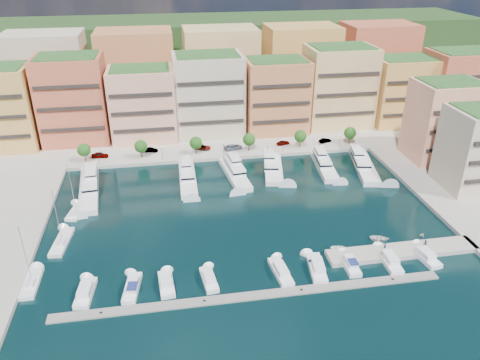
{
  "coord_description": "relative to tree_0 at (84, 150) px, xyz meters",
  "views": [
    {
      "loc": [
        -16.52,
        -94.95,
        57.56
      ],
      "look_at": [
        0.42,
        5.0,
        6.0
      ],
      "focal_mm": 35.0,
      "sensor_mm": 36.0,
      "label": 1
    }
  ],
  "objects": [
    {
      "name": "car_2",
      "position": [
        34.22,
        3.65,
        -3.04
      ],
      "size": [
        5.55,
        3.92,
        1.41
      ],
      "primitive_type": "imported",
      "rotation": [
        0.0,
        0.0,
        1.22
      ],
      "color": "gray",
      "rests_on": "north_quay"
    },
    {
      "name": "tree_5",
      "position": [
        80.0,
        0.0,
        0.0
      ],
      "size": [
        3.8,
        3.8,
        5.65
      ],
      "color": "#473323",
      "rests_on": "north_quay"
    },
    {
      "name": "tree_4",
      "position": [
        64.0,
        0.0,
        0.0
      ],
      "size": [
        3.8,
        3.8,
        5.65
      ],
      "color": "#473323",
      "rests_on": "north_quay"
    },
    {
      "name": "apartment_7",
      "position": [
        124.0,
        14.49,
        8.57
      ],
      "size": [
        22.0,
        16.5,
        24.8
      ],
      "color": "#BB563E",
      "rests_on": "north_quay"
    },
    {
      "name": "car_5",
      "position": [
        72.99,
        2.55,
        -3.06
      ],
      "size": [
        4.39,
        2.7,
        1.36
      ],
      "primitive_type": "imported",
      "rotation": [
        0.0,
        0.0,
        1.9
      ],
      "color": "gray",
      "rests_on": "north_quay"
    },
    {
      "name": "apartment_east_a",
      "position": [
        102.0,
        -13.51,
        7.57
      ],
      "size": [
        18.0,
        14.5,
        22.8
      ],
      "color": "#F5AE88",
      "rests_on": "east_quay"
    },
    {
      "name": "yacht_5",
      "position": [
        67.29,
        -13.16,
        -3.53
      ],
      "size": [
        6.07,
        19.24,
        7.3
      ],
      "color": "white",
      "rests_on": "ground"
    },
    {
      "name": "tender_2",
      "position": [
        67.4,
        -50.3,
        -4.31
      ],
      "size": [
        4.82,
        3.98,
        0.87
      ],
      "primitive_type": "imported",
      "rotation": [
        0.0,
        0.0,
        1.31
      ],
      "color": "silver",
      "rests_on": "ground"
    },
    {
      "name": "sailboat_0",
      "position": [
        -3.64,
        -53.37,
        -4.43
      ],
      "size": [
        2.89,
        9.08,
        13.2
      ],
      "color": "white",
      "rests_on": "ground"
    },
    {
      "name": "north_quay",
      "position": [
        40.0,
        28.5,
        -4.74
      ],
      "size": [
        220.0,
        64.0,
        2.0
      ],
      "primitive_type": "cube",
      "color": "#9E998E",
      "rests_on": "ground"
    },
    {
      "name": "ground",
      "position": [
        40.0,
        -33.5,
        -4.74
      ],
      "size": [
        400.0,
        400.0,
        0.0
      ],
      "primitive_type": "plane",
      "color": "black",
      "rests_on": "ground"
    },
    {
      "name": "cruiser_9",
      "position": [
        73.64,
        -58.09,
        -4.2
      ],
      "size": [
        3.7,
        8.2,
        2.55
      ],
      "color": "white",
      "rests_on": "ground"
    },
    {
      "name": "apartment_6",
      "position": [
        104.0,
        16.49,
        7.57
      ],
      "size": [
        20.0,
        15.5,
        22.8
      ],
      "color": "#E39953",
      "rests_on": "north_quay"
    },
    {
      "name": "cruiser_2",
      "position": [
        21.43,
        -58.08,
        -4.2
      ],
      "size": [
        3.15,
        7.5,
        2.55
      ],
      "color": "white",
      "rests_on": "ground"
    },
    {
      "name": "cruiser_0",
      "position": [
        6.78,
        -58.09,
        -4.2
      ],
      "size": [
        3.54,
        8.18,
        2.55
      ],
      "color": "white",
      "rests_on": "ground"
    },
    {
      "name": "car_0",
      "position": [
        3.83,
        2.48,
        -2.93
      ],
      "size": [
        4.9,
        2.22,
        1.63
      ],
      "primitive_type": "imported",
      "rotation": [
        0.0,
        0.0,
        1.51
      ],
      "color": "gray",
      "rests_on": "north_quay"
    },
    {
      "name": "tree_1",
      "position": [
        16.0,
        0.0,
        0.0
      ],
      "size": [
        3.8,
        3.8,
        5.65
      ],
      "color": "#473323",
      "rests_on": "north_quay"
    },
    {
      "name": "sailboat_1",
      "position": [
        -0.28,
        -40.23,
        -4.44
      ],
      "size": [
        3.99,
        10.76,
        13.2
      ],
      "color": "white",
      "rests_on": "ground"
    },
    {
      "name": "backblock_4",
      "position": [
        105.0,
        40.5,
        11.26
      ],
      "size": [
        26.0,
        18.0,
        30.0
      ],
      "primitive_type": "cube",
      "color": "#BB563E",
      "rests_on": "north_quay"
    },
    {
      "name": "south_pontoon",
      "position": [
        37.0,
        -63.5,
        -4.74
      ],
      "size": [
        72.0,
        2.2,
        0.35
      ],
      "primitive_type": "cube",
      "color": "gray",
      "rests_on": "ground"
    },
    {
      "name": "lamppost_4",
      "position": [
        76.0,
        -2.3,
        -0.92
      ],
      "size": [
        0.3,
        0.3,
        4.2
      ],
      "color": "black",
      "rests_on": "north_quay"
    },
    {
      "name": "apartment_1",
      "position": [
        -4.0,
        18.49,
        9.57
      ],
      "size": [
        20.0,
        16.5,
        26.8
      ],
      "color": "#BB563E",
      "rests_on": "north_quay"
    },
    {
      "name": "person_0",
      "position": [
        66.3,
        -54.86,
        -2.97
      ],
      "size": [
        0.51,
        0.64,
        1.54
      ],
      "primitive_type": "imported",
      "rotation": [
        0.0,
        0.0,
        1.86
      ],
      "color": "#272C4E",
      "rests_on": "finger_pier"
    },
    {
      "name": "yacht_6",
      "position": [
        78.42,
        -14.85,
        -3.53
      ],
      "size": [
        9.26,
        23.1,
        7.3
      ],
      "color": "white",
      "rests_on": "ground"
    },
    {
      "name": "finger_pier",
      "position": [
        70.0,
        -55.5,
        -4.74
      ],
      "size": [
        32.0,
        5.0,
        2.0
      ],
      "primitive_type": "cube",
      "color": "#9E998E",
      "rests_on": "ground"
    },
    {
      "name": "lamppost_1",
      "position": [
        22.0,
        -2.3,
        -0.92
      ],
      "size": [
        0.3,
        0.3,
        4.2
      ],
      "color": "black",
      "rests_on": "north_quay"
    },
    {
      "name": "tender_3",
      "position": [
        77.24,
        -50.32,
        -4.38
      ],
      "size": [
        1.65,
        1.52,
        0.73
      ],
      "primitive_type": "imported",
      "rotation": [
        0.0,
        0.0,
        1.84
      ],
      "color": "beige",
      "rests_on": "ground"
    },
    {
      "name": "yacht_4",
      "position": [
        52.48,
        -12.82,
        -3.65
      ],
      "size": [
        8.17,
        18.65,
        7.3
      ],
      "color": "white",
      "rests_on": "ground"
    },
    {
      "name": "sailboat_2",
      "position": [
        1.0,
        -27.65,
        -4.42
      ],
      "size": [
        4.31,
        8.24,
        13.2
      ],
      "color": "white",
      "rests_on": "ground"
    },
    {
      "name": "cruiser_7",
      "position": [
        57.53,
        -58.1,
        -4.17
      ],
      "size": [
        2.69,
        7.48,
        2.66
      ],
      "color": "white",
      "rests_on": "ground"
    },
    {
      "name": "yacht_0",
      "position": [
        2.8,
        -16.01,
        -3.53
      ],
      "size": [
        6.77,
        25.43,
        7.3
      ],
      "color": "white",
      "rests_on": "ground"
    },
    {
      "name": "cruiser_3",
      "position": [
        29.45,
        -58.08,
        -4.2
      ],
      "size": [
        3.16,
        7.51,
        2.55
      ],
      "color": "white",
      "rests_on": "ground"
    },
    {
      "name": "tree_2",
      "position": [
        32.0,
        0.0,
        0.0
      ],
      "size": [
        3.8,
        3.8,
        5.65
      ],
      "color": "#473323",
      "rests_on": "north_quay"
    },
    {
      "name": "tender_1",
      "position": [
        66.76,
        -52.11,
        -4.32
      ],
      "size": [
        2.0,
        1.89,
        0.84
      ],
      "primitive_type": "imported",
      "rotation": [
        0.0,
        0.0,
        1.16
      ],
      "color": "beige",
      "rests_on": "ground"
    },
    {
      "name": "cruiser_8",
      "position": [
        65.83,
        -58.1,
        -4.2
      ],
      "size": [
        3.1,
        8.92,
        2.55
      ],
      "color": "white",
      "rests_on": "ground"
    },
    {
      "name": "car_1",
      "position": [
        18.62,
        4.12,
        -3.06
      ],
      "size": [
        4.33,
        2.23,
        1.36
      ],
      "primitive_type": "imported",
      "rotation": [
        0.0,
        0.0,
        1.37
      ],
      "color": "gray",
      "rests_on": "north_quay"
    },
    {
      "name": "cruiser_6",
      "position": [
        50.7,
        -58.1,
        -4.2
      ],
      "size": [
        3.94,
        9.4,
        2.55
      ],
      "color": "white",
      "rests_on": "ground"
    },
    {
      "name": "backblock_2",
      "position": [
        45.0,
        40.5,
        11.26
      ],
      "size": [
        26.0,
        18.0,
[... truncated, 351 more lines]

